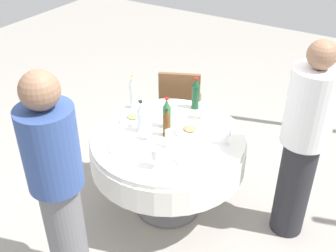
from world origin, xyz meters
TOP-DOWN VIEW (x-y plane):
  - ground_plane at (0.00, 0.00)m, footprint 10.00×10.00m
  - dining_table at (0.00, 0.00)m, footprint 1.24×1.24m
  - bottle_clear_north at (-0.48, 0.22)m, footprint 0.06×0.06m
  - bottle_brown_inner at (-0.01, 0.00)m, footprint 0.06×0.06m
  - bottle_green_right at (-0.08, 0.11)m, footprint 0.07×0.07m
  - bottle_clear_front at (-0.22, -0.05)m, footprint 0.07×0.07m
  - bottle_dark_green_left at (-0.02, 0.50)m, footprint 0.07×0.07m
  - wine_glass_front at (-0.10, -0.13)m, footprint 0.07×0.07m
  - wine_glass_left at (0.09, -0.13)m, footprint 0.06×0.06m
  - wine_glass_far at (0.11, 0.37)m, footprint 0.07×0.07m
  - wine_glass_rear at (0.44, 0.13)m, footprint 0.06×0.06m
  - wine_glass_near at (0.14, -0.38)m, footprint 0.08×0.08m
  - plate_near at (0.12, 0.14)m, footprint 0.24×0.24m
  - plate_east at (-0.19, -0.31)m, footprint 0.25×0.25m
  - plate_west at (0.30, -0.16)m, footprint 0.26×0.26m
  - plate_mid at (-0.38, 0.06)m, footprint 0.24×0.24m
  - spoon_inner at (0.33, 0.29)m, footprint 0.06×0.18m
  - person_north at (-0.21, -0.97)m, footprint 0.34×0.34m
  - person_inner at (0.96, 0.29)m, footprint 0.34×0.34m
  - chair_far at (-0.39, 0.88)m, footprint 0.53×0.53m

SIDE VIEW (x-z plane):
  - ground_plane at x=0.00m, z-range 0.00..0.00m
  - chair_far at x=-0.39m, z-range 0.08..0.95m
  - dining_table at x=0.00m, z-range 0.22..0.96m
  - spoon_inner at x=0.33m, z-range 0.74..0.74m
  - plate_east at x=-0.19m, z-range 0.74..0.76m
  - plate_west at x=0.30m, z-range 0.74..0.76m
  - plate_near at x=0.12m, z-range 0.73..0.77m
  - plate_mid at x=-0.38m, z-range 0.73..0.77m
  - wine_glass_front at x=-0.10m, z-range 0.77..0.90m
  - wine_glass_left at x=0.09m, z-range 0.77..0.92m
  - wine_glass_far at x=0.11m, z-range 0.77..0.92m
  - person_inner at x=0.96m, z-range 0.04..1.66m
  - bottle_brown_inner at x=-0.01m, z-range 0.73..0.97m
  - wine_glass_rear at x=0.44m, z-range 0.78..0.93m
  - wine_glass_near at x=0.14m, z-range 0.77..0.94m
  - person_north at x=-0.21m, z-range 0.04..1.68m
  - bottle_green_right at x=-0.08m, z-range 0.73..1.00m
  - bottle_clear_front at x=-0.22m, z-range 0.73..1.00m
  - bottle_dark_green_left at x=-0.02m, z-range 0.73..1.02m
  - bottle_clear_north at x=-0.48m, z-range 0.73..1.05m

